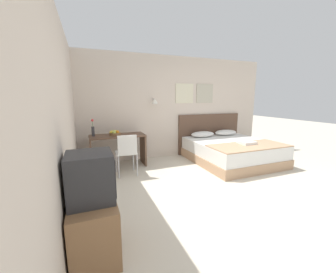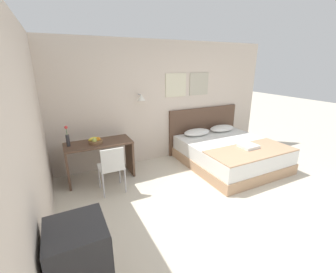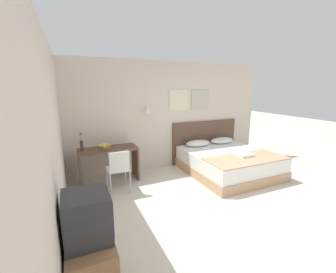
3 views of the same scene
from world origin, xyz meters
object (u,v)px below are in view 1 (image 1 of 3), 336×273
at_px(pillow_left, 203,134).
at_px(desk_chair, 127,151).
at_px(pillow_right, 226,132).
at_px(flower_vase, 93,129).
at_px(television, 91,177).
at_px(throw_blanket, 249,146).
at_px(headboard, 209,133).
at_px(tv_stand, 94,226).
at_px(bed, 231,152).
at_px(desk, 118,144).
at_px(fruit_bowl, 115,133).
at_px(folded_towel_near_foot, 247,142).

relative_size(pillow_left, desk_chair, 0.79).
height_order(pillow_right, flower_vase, flower_vase).
bearing_deg(television, flower_vase, 87.64).
xyz_separation_m(throw_blanket, television, (-3.32, -1.43, 0.29)).
height_order(headboard, tv_stand, headboard).
height_order(bed, headboard, headboard).
xyz_separation_m(pillow_right, desk, (-3.07, -0.09, -0.07)).
distance_m(headboard, flower_vase, 3.24).
height_order(throw_blanket, tv_stand, tv_stand).
bearing_deg(television, desk, 76.83).
height_order(fruit_bowl, tv_stand, fruit_bowl).
height_order(pillow_right, tv_stand, pillow_right).
bearing_deg(tv_stand, desk_chair, 70.61).
relative_size(desk, fruit_bowl, 4.57).
bearing_deg(television, desk_chair, 70.69).
distance_m(fruit_bowl, tv_stand, 2.76).
xyz_separation_m(desk_chair, fruit_bowl, (-0.14, 0.61, 0.28)).
bearing_deg(desk_chair, television, -109.31).
relative_size(headboard, desk, 1.60).
height_order(headboard, desk_chair, headboard).
xyz_separation_m(bed, throw_blanket, (0.00, -0.58, 0.28)).
height_order(desk_chair, flower_vase, flower_vase).
relative_size(headboard, tv_stand, 2.68).
distance_m(pillow_right, fruit_bowl, 3.13).
distance_m(headboard, television, 4.51).
distance_m(headboard, tv_stand, 4.51).
distance_m(desk, desk_chair, 0.65).
relative_size(desk_chair, television, 1.79).
bearing_deg(television, pillow_right, 36.90).
relative_size(desk_chair, tv_stand, 1.17).
relative_size(folded_towel_near_foot, fruit_bowl, 1.26).
relative_size(throw_blanket, tv_stand, 2.45).
distance_m(pillow_left, throw_blanket, 1.40).
distance_m(pillow_right, tv_stand, 4.63).
bearing_deg(pillow_right, desk, -178.23).
relative_size(fruit_bowl, television, 0.56).
relative_size(bed, pillow_left, 2.95).
distance_m(tv_stand, television, 0.53).
distance_m(fruit_bowl, flower_vase, 0.48).
distance_m(desk, flower_vase, 0.64).
xyz_separation_m(bed, desk_chair, (-2.60, 0.02, 0.26)).
bearing_deg(throw_blanket, tv_stand, -156.69).
bearing_deg(flower_vase, folded_towel_near_foot, -19.34).
height_order(bed, fruit_bowl, fruit_bowl).
bearing_deg(flower_vase, throw_blanket, -21.86).
bearing_deg(folded_towel_near_foot, fruit_bowl, 158.95).
bearing_deg(bed, throw_blanket, -90.00).
bearing_deg(pillow_left, pillow_right, 0.00).
height_order(headboard, throw_blanket, headboard).
bearing_deg(tv_stand, television, 0.00).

